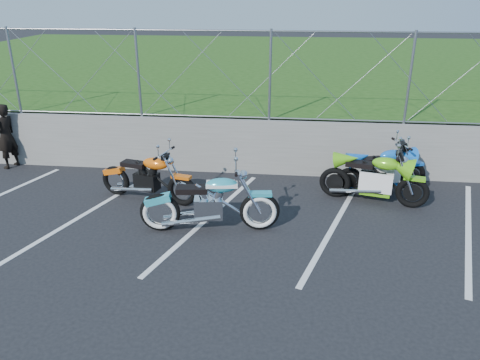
# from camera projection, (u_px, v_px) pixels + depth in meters

# --- Properties ---
(ground) EXTENTS (90.00, 90.00, 0.00)m
(ground) POSITION_uv_depth(u_px,v_px,m) (199.00, 244.00, 8.09)
(ground) COLOR black
(ground) RESTS_ON ground
(retaining_wall) EXTENTS (30.00, 0.22, 1.30)m
(retaining_wall) POSITION_uv_depth(u_px,v_px,m) (226.00, 145.00, 11.06)
(retaining_wall) COLOR slate
(retaining_wall) RESTS_ON ground
(grass_field) EXTENTS (30.00, 20.00, 1.30)m
(grass_field) POSITION_uv_depth(u_px,v_px,m) (258.00, 74.00, 20.26)
(grass_field) COLOR #214512
(grass_field) RESTS_ON ground
(chain_link_fence) EXTENTS (28.00, 0.03, 2.00)m
(chain_link_fence) POSITION_uv_depth(u_px,v_px,m) (225.00, 75.00, 10.43)
(chain_link_fence) COLOR gray
(chain_link_fence) RESTS_ON retaining_wall
(parking_lines) EXTENTS (18.29, 4.31, 0.01)m
(parking_lines) POSITION_uv_depth(u_px,v_px,m) (271.00, 221.00, 8.89)
(parking_lines) COLOR silver
(parking_lines) RESTS_ON ground
(cruiser_turquoise) EXTENTS (2.52, 0.79, 1.25)m
(cruiser_turquoise) POSITION_uv_depth(u_px,v_px,m) (212.00, 205.00, 8.37)
(cruiser_turquoise) COLOR black
(cruiser_turquoise) RESTS_ON ground
(naked_orange) EXTENTS (2.17, 0.79, 1.10)m
(naked_orange) POSITION_uv_depth(u_px,v_px,m) (149.00, 179.00, 9.58)
(naked_orange) COLOR black
(naked_orange) RESTS_ON ground
(sportbike_green) EXTENTS (2.16, 0.80, 1.14)m
(sportbike_green) POSITION_uv_depth(u_px,v_px,m) (375.00, 180.00, 9.49)
(sportbike_green) COLOR black
(sportbike_green) RESTS_ON ground
(sportbike_blue) EXTENTS (2.04, 0.85, 1.09)m
(sportbike_blue) POSITION_uv_depth(u_px,v_px,m) (383.00, 172.00, 9.96)
(sportbike_blue) COLOR black
(sportbike_blue) RESTS_ON ground
(person_standing) EXTENTS (0.54, 0.66, 1.58)m
(person_standing) POSITION_uv_depth(u_px,v_px,m) (6.00, 136.00, 11.27)
(person_standing) COLOR black
(person_standing) RESTS_ON ground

